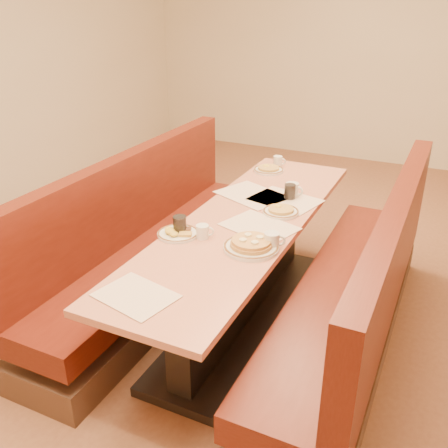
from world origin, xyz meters
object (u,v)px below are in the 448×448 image
at_px(booth_left, 150,251).
at_px(coffee_mug_a, 272,240).
at_px(booth_right, 356,300).
at_px(coffee_mug_b, 203,231).
at_px(coffee_mug_c, 293,190).
at_px(pancake_plate, 251,245).
at_px(eggs_plate, 177,233).
at_px(diner_table, 244,272).
at_px(soda_tumbler_near, 180,225).
at_px(coffee_mug_d, 278,161).
at_px(soda_tumbler_mid, 290,192).

bearing_deg(booth_left, coffee_mug_a, -15.59).
distance_m(booth_right, coffee_mug_b, 1.01).
distance_m(booth_left, coffee_mug_c, 1.10).
relative_size(pancake_plate, eggs_plate, 1.28).
distance_m(booth_left, coffee_mug_b, 0.82).
relative_size(diner_table, coffee_mug_a, 21.46).
bearing_deg(coffee_mug_b, booth_left, 127.06).
distance_m(booth_left, pancake_plate, 1.06).
relative_size(pancake_plate, soda_tumbler_near, 2.86).
height_order(booth_left, pancake_plate, booth_left).
height_order(coffee_mug_d, soda_tumbler_near, soda_tumbler_near).
relative_size(eggs_plate, soda_tumbler_mid, 2.29).
bearing_deg(coffee_mug_a, soda_tumbler_mid, 78.95).
relative_size(booth_left, coffee_mug_b, 24.54).
distance_m(coffee_mug_a, coffee_mug_c, 0.80).
height_order(coffee_mug_a, coffee_mug_c, coffee_mug_c).
xyz_separation_m(coffee_mug_a, coffee_mug_b, (-0.40, -0.06, -0.01)).
height_order(booth_left, coffee_mug_d, booth_left).
relative_size(booth_left, eggs_plate, 10.32).
relative_size(booth_right, coffee_mug_a, 21.46).
bearing_deg(diner_table, booth_left, 180.00).
distance_m(coffee_mug_d, soda_tumbler_mid, 0.73).
bearing_deg(booth_right, pancake_plate, -147.58).
xyz_separation_m(coffee_mug_b, coffee_mug_d, (-0.06, 1.44, -0.00)).
relative_size(coffee_mug_c, soda_tumbler_mid, 1.21).
xyz_separation_m(eggs_plate, soda_tumbler_near, (-0.00, 0.03, 0.04)).
xyz_separation_m(booth_left, pancake_plate, (0.92, -0.35, 0.41)).
distance_m(booth_left, soda_tumbler_mid, 1.07).
bearing_deg(soda_tumbler_near, coffee_mug_b, 1.80).
height_order(pancake_plate, coffee_mug_b, coffee_mug_b).
bearing_deg(soda_tumbler_near, coffee_mug_a, 6.22).
xyz_separation_m(booth_right, coffee_mug_a, (-0.45, -0.28, 0.44)).
xyz_separation_m(diner_table, eggs_plate, (-0.27, -0.37, 0.39)).
height_order(eggs_plate, coffee_mug_b, coffee_mug_b).
bearing_deg(coffee_mug_a, coffee_mug_b, 165.54).
distance_m(diner_table, booth_right, 0.73).
relative_size(pancake_plate, coffee_mug_c, 2.44).
bearing_deg(eggs_plate, soda_tumbler_mid, 63.55).
distance_m(eggs_plate, soda_tumbler_near, 0.05).
height_order(eggs_plate, soda_tumbler_mid, soda_tumbler_mid).
distance_m(booth_right, soda_tumbler_near, 1.15).
distance_m(eggs_plate, soda_tumbler_mid, 0.92).
xyz_separation_m(diner_table, coffee_mug_d, (-0.18, 1.10, 0.42)).
bearing_deg(eggs_plate, booth_right, 20.44).
height_order(coffee_mug_b, coffee_mug_c, coffee_mug_c).
xyz_separation_m(eggs_plate, coffee_mug_d, (0.09, 1.47, 0.03)).
bearing_deg(eggs_plate, booth_left, 141.00).
relative_size(pancake_plate, coffee_mug_b, 3.05).
bearing_deg(pancake_plate, coffee_mug_a, 33.15).
bearing_deg(coffee_mug_c, booth_left, -144.80).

